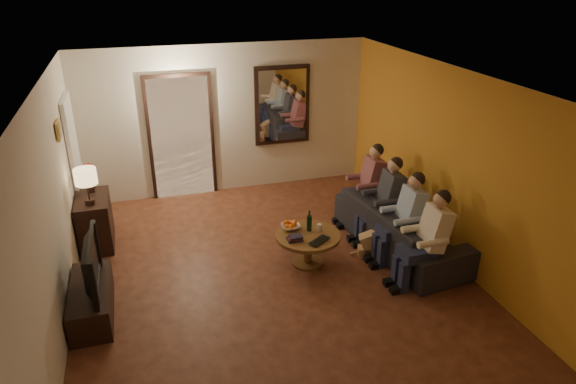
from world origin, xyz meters
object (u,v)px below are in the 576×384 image
object	(u,v)px
person_d	(368,188)
tv_stand	(92,301)
laptop	(322,242)
sofa	(400,228)
coffee_table	(308,249)
person_c	(385,203)
table_lamp	(87,187)
dresser	(95,221)
dog	(377,239)
wine_bottle	(309,220)
tv	(85,265)
person_a	(429,243)
person_b	(406,222)
bowl	(291,227)

from	to	relation	value
person_d	tv_stand	bearing A→B (deg)	-163.07
laptop	sofa	bearing A→B (deg)	-21.81
person_d	laptop	world-z (taller)	person_d
coffee_table	person_c	bearing A→B (deg)	12.97
table_lamp	dresser	bearing A→B (deg)	90.00
dog	wine_bottle	bearing A→B (deg)	-173.85
tv	tv_stand	bearing A→B (deg)	0.00
person_d	coffee_table	size ratio (longest dim) A/B	1.35
table_lamp	person_d	world-z (taller)	table_lamp
person_a	laptop	xyz separation A→B (m)	(-1.19, 0.62, -0.14)
person_b	person_d	bearing A→B (deg)	90.00
coffee_table	bowl	world-z (taller)	bowl
table_lamp	person_c	size ratio (longest dim) A/B	0.45
dog	person_b	bearing A→B (deg)	-12.69
table_lamp	dog	size ratio (longest dim) A/B	0.96
person_d	coffee_table	world-z (taller)	person_d
dog	wine_bottle	world-z (taller)	wine_bottle
tv	wine_bottle	distance (m)	2.88
sofa	person_a	size ratio (longest dim) A/B	1.91
tv_stand	person_b	size ratio (longest dim) A/B	0.97
dog	table_lamp	bearing A→B (deg)	-179.95
dresser	coffee_table	size ratio (longest dim) A/B	0.95
tv	sofa	world-z (taller)	tv
tv_stand	bowl	world-z (taller)	bowl
table_lamp	person_c	xyz separation A→B (m)	(4.08, -0.88, -0.42)
person_c	laptop	xyz separation A→B (m)	(-1.19, -0.58, -0.14)
tv_stand	sofa	distance (m)	4.20
bowl	person_a	bearing A→B (deg)	-37.30
coffee_table	wine_bottle	xyz separation A→B (m)	(0.05, 0.10, 0.38)
tv	person_a	size ratio (longest dim) A/B	0.87
person_c	bowl	world-z (taller)	person_c
coffee_table	bowl	bearing A→B (deg)	129.29
person_b	laptop	distance (m)	1.20
person_b	laptop	world-z (taller)	person_b
sofa	wine_bottle	xyz separation A→B (m)	(-1.34, 0.10, 0.27)
person_b	person_c	bearing A→B (deg)	90.00
table_lamp	sofa	distance (m)	4.40
person_c	person_d	bearing A→B (deg)	90.00
wine_bottle	person_c	bearing A→B (deg)	9.04
bowl	laptop	size ratio (longest dim) A/B	0.79
dog	laptop	world-z (taller)	dog
dresser	laptop	distance (m)	3.34
person_b	dog	xyz separation A→B (m)	(-0.31, 0.19, -0.32)
tv	bowl	distance (m)	2.68
person_a	person_d	world-z (taller)	same
dog	tv_stand	bearing A→B (deg)	-157.54
tv_stand	dog	xyz separation A→B (m)	(3.77, 0.24, 0.09)
table_lamp	sofa	size ratio (longest dim) A/B	0.24
sofa	person_a	bearing A→B (deg)	167.42
bowl	table_lamp	bearing A→B (deg)	159.88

